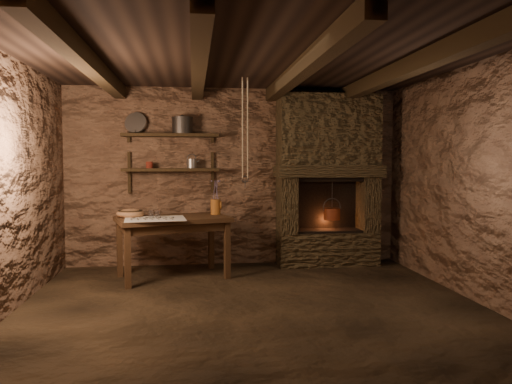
{
  "coord_description": "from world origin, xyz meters",
  "views": [
    {
      "loc": [
        -0.56,
        -4.81,
        1.42
      ],
      "look_at": [
        0.16,
        0.9,
        1.06
      ],
      "focal_mm": 35.0,
      "sensor_mm": 36.0,
      "label": 1
    }
  ],
  "objects": [
    {
      "name": "ceiling",
      "position": [
        0.0,
        0.0,
        2.4
      ],
      "size": [
        4.5,
        4.0,
        0.04
      ],
      "primitive_type": "cube",
      "color": "black",
      "rests_on": "back_wall"
    },
    {
      "name": "wooden_bowl",
      "position": [
        -1.31,
        1.29,
        0.78
      ],
      "size": [
        0.4,
        0.4,
        0.12
      ],
      "primitive_type": "ellipsoid",
      "rotation": [
        0.0,
        0.0,
        0.2
      ],
      "color": "brown",
      "rests_on": "work_table"
    },
    {
      "name": "iron_stockpot",
      "position": [
        -0.7,
        1.84,
        1.87
      ],
      "size": [
        0.29,
        0.29,
        0.2
      ],
      "primitive_type": "cylinder",
      "rotation": [
        0.0,
        0.0,
        -0.09
      ],
      "color": "#2D2A28",
      "rests_on": "shelf_upper"
    },
    {
      "name": "floor",
      "position": [
        0.0,
        0.0,
        0.0
      ],
      "size": [
        4.5,
        4.5,
        0.0
      ],
      "primitive_type": "plane",
      "color": "black",
      "rests_on": "ground"
    },
    {
      "name": "shelf_upper",
      "position": [
        -0.85,
        1.84,
        1.75
      ],
      "size": [
        1.25,
        0.3,
        0.04
      ],
      "primitive_type": "cube",
      "color": "black",
      "rests_on": "back_wall"
    },
    {
      "name": "beam_mid_left",
      "position": [
        -0.5,
        0.0,
        2.31
      ],
      "size": [
        0.14,
        3.95,
        0.16
      ],
      "primitive_type": "cube",
      "color": "black",
      "rests_on": "ceiling"
    },
    {
      "name": "rusty_tin",
      "position": [
        -1.13,
        1.84,
        1.36
      ],
      "size": [
        0.09,
        0.09,
        0.09
      ],
      "primitive_type": "cylinder",
      "rotation": [
        0.0,
        0.0,
        0.04
      ],
      "color": "#5A1912",
      "rests_on": "shelf_lower"
    },
    {
      "name": "beam_mid_right",
      "position": [
        0.5,
        0.0,
        2.31
      ],
      "size": [
        0.14,
        3.95,
        0.16
      ],
      "primitive_type": "cube",
      "color": "black",
      "rests_on": "ceiling"
    },
    {
      "name": "small_kettle",
      "position": [
        -0.58,
        1.84,
        1.38
      ],
      "size": [
        0.21,
        0.19,
        0.19
      ],
      "primitive_type": null,
      "rotation": [
        0.0,
        0.0,
        -0.37
      ],
      "color": "#A0A09B",
      "rests_on": "shelf_lower"
    },
    {
      "name": "hearth",
      "position": [
        1.25,
        1.77,
        1.23
      ],
      "size": [
        1.43,
        0.51,
        2.3
      ],
      "color": "#362B1B",
      "rests_on": "floor"
    },
    {
      "name": "beam_far_right",
      "position": [
        1.5,
        0.0,
        2.31
      ],
      "size": [
        0.14,
        3.95,
        0.16
      ],
      "primitive_type": "cube",
      "color": "black",
      "rests_on": "ceiling"
    },
    {
      "name": "back_wall",
      "position": [
        0.0,
        2.0,
        1.2
      ],
      "size": [
        4.5,
        0.04,
        2.4
      ],
      "primitive_type": "cube",
      "color": "#493022",
      "rests_on": "floor"
    },
    {
      "name": "right_wall",
      "position": [
        2.25,
        0.0,
        1.2
      ],
      "size": [
        0.04,
        4.0,
        2.4
      ],
      "primitive_type": "cube",
      "color": "#493022",
      "rests_on": "floor"
    },
    {
      "name": "front_wall",
      "position": [
        0.0,
        -2.0,
        1.2
      ],
      "size": [
        4.5,
        0.04,
        2.4
      ],
      "primitive_type": "cube",
      "color": "#493022",
      "rests_on": "floor"
    },
    {
      "name": "red_pot",
      "position": [
        1.3,
        1.72,
        0.71
      ],
      "size": [
        0.27,
        0.27,
        0.54
      ],
      "rotation": [
        0.0,
        0.0,
        0.29
      ],
      "color": "maroon",
      "rests_on": "hearth"
    },
    {
      "name": "tin_pan",
      "position": [
        -1.3,
        1.94,
        1.91
      ],
      "size": [
        0.31,
        0.19,
        0.29
      ],
      "primitive_type": "cylinder",
      "rotation": [
        1.26,
        0.0,
        -0.25
      ],
      "color": "#A0A09B",
      "rests_on": "shelf_upper"
    },
    {
      "name": "pewter_cutlery_row",
      "position": [
        -1.0,
        1.0,
        0.76
      ],
      "size": [
        0.59,
        0.28,
        0.01
      ],
      "primitive_type": null,
      "rotation": [
        0.0,
        0.0,
        0.1
      ],
      "color": "gray",
      "rests_on": "linen_cloth"
    },
    {
      "name": "hanging_ropes",
      "position": [
        0.05,
        1.05,
        1.8
      ],
      "size": [
        0.08,
        0.08,
        1.2
      ],
      "primitive_type": null,
      "color": "tan",
      "rests_on": "ceiling"
    },
    {
      "name": "drinking_glasses",
      "position": [
        -0.98,
        1.16,
        0.8
      ],
      "size": [
        0.22,
        0.07,
        0.09
      ],
      "primitive_type": null,
      "color": "silver",
      "rests_on": "linen_cloth"
    },
    {
      "name": "left_wall",
      "position": [
        -2.25,
        0.0,
        1.2
      ],
      "size": [
        0.04,
        4.0,
        2.4
      ],
      "primitive_type": "cube",
      "color": "#493022",
      "rests_on": "floor"
    },
    {
      "name": "shelf_lower",
      "position": [
        -0.85,
        1.84,
        1.3
      ],
      "size": [
        1.25,
        0.3,
        0.04
      ],
      "primitive_type": "cube",
      "color": "black",
      "rests_on": "back_wall"
    },
    {
      "name": "stoneware_jug",
      "position": [
        -0.28,
        1.45,
        0.93
      ],
      "size": [
        0.14,
        0.13,
        0.44
      ],
      "rotation": [
        0.0,
        0.0,
        -0.01
      ],
      "color": "#98571D",
      "rests_on": "work_table"
    },
    {
      "name": "linen_cloth",
      "position": [
        -1.0,
        1.03,
        0.75
      ],
      "size": [
        0.73,
        0.62,
        0.01
      ],
      "primitive_type": "cube",
      "rotation": [
        0.0,
        0.0,
        0.1
      ],
      "color": "beige",
      "rests_on": "work_table"
    },
    {
      "name": "work_table",
      "position": [
        -0.81,
        1.24,
        0.4
      ],
      "size": [
        1.46,
        1.08,
        0.74
      ],
      "rotation": [
        0.0,
        0.0,
        0.28
      ],
      "color": "#352112",
      "rests_on": "floor"
    },
    {
      "name": "beam_far_left",
      "position": [
        -1.5,
        0.0,
        2.31
      ],
      "size": [
        0.14,
        3.95,
        0.16
      ],
      "primitive_type": "cube",
      "color": "black",
      "rests_on": "ceiling"
    }
  ]
}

